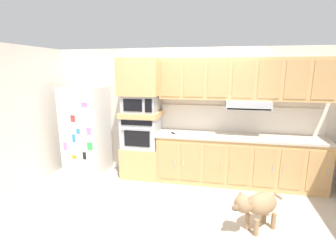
{
  "coord_description": "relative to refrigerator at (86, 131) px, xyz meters",
  "views": [
    {
      "loc": [
        0.57,
        -3.87,
        2.1
      ],
      "look_at": [
        -0.35,
        0.58,
        1.08
      ],
      "focal_mm": 27.13,
      "sensor_mm": 36.0,
      "label": 1
    }
  ],
  "objects": [
    {
      "name": "screwdriver",
      "position": [
        1.8,
        -0.03,
        0.05
      ],
      "size": [
        0.17,
        0.17,
        0.03
      ],
      "color": "black",
      "rests_on": "countertop_slab"
    },
    {
      "name": "ground_plane",
      "position": [
        2.06,
        -0.68,
        -0.88
      ],
      "size": [
        9.6,
        9.6,
        0.0
      ],
      "primitive_type": "plane",
      "color": "#B2A899"
    },
    {
      "name": "countertop_slab",
      "position": [
        3.0,
        0.07,
        0.02
      ],
      "size": [
        3.01,
        0.64,
        0.04
      ],
      "primitive_type": "cube",
      "color": "#BCB2A3",
      "rests_on": "lower_cabinet_run"
    },
    {
      "name": "refrigerator",
      "position": [
        0.0,
        0.0,
        0.0
      ],
      "size": [
        0.76,
        0.73,
        1.76
      ],
      "color": "white",
      "rests_on": "ground"
    },
    {
      "name": "lower_cabinet_run",
      "position": [
        3.0,
        0.07,
        -0.44
      ],
      "size": [
        2.97,
        0.63,
        0.88
      ],
      "color": "tan",
      "rests_on": "ground"
    },
    {
      "name": "oven_base_cabinet",
      "position": [
        1.15,
        0.07,
        -0.58
      ],
      "size": [
        0.74,
        0.62,
        0.6
      ],
      "primitive_type": "cube",
      "color": "tan",
      "rests_on": "ground"
    },
    {
      "name": "upper_cabinet_with_hood",
      "position": [
        3.01,
        0.19,
        1.02
      ],
      "size": [
        2.97,
        0.48,
        0.88
      ],
      "color": "tan",
      "rests_on": "backsplash_panel"
    },
    {
      "name": "built_in_oven",
      "position": [
        1.15,
        0.07,
        0.02
      ],
      "size": [
        0.7,
        0.62,
        0.6
      ],
      "color": "#A8AAAF",
      "rests_on": "oven_base_cabinet"
    },
    {
      "name": "side_panel_left",
      "position": [
        -0.74,
        -0.68,
        0.37
      ],
      "size": [
        0.12,
        7.1,
        2.5
      ],
      "primitive_type": "cube",
      "color": "beige",
      "rests_on": "ground"
    },
    {
      "name": "backsplash_panel",
      "position": [
        3.0,
        0.36,
        0.29
      ],
      "size": [
        3.01,
        0.02,
        0.5
      ],
      "primitive_type": "cube",
      "color": "silver",
      "rests_on": "countertop_slab"
    },
    {
      "name": "microwave",
      "position": [
        1.15,
        0.07,
        0.58
      ],
      "size": [
        0.64,
        0.54,
        0.32
      ],
      "color": "#A8AAAF",
      "rests_on": "appliance_mid_shelf"
    },
    {
      "name": "back_kitchen_wall",
      "position": [
        2.06,
        0.43,
        0.37
      ],
      "size": [
        6.2,
        0.12,
        2.5
      ],
      "primitive_type": "cube",
      "color": "beige",
      "rests_on": "ground"
    },
    {
      "name": "appliance_upper_cabinet",
      "position": [
        1.15,
        0.07,
        1.08
      ],
      "size": [
        0.74,
        0.62,
        0.68
      ],
      "primitive_type": "cube",
      "color": "tan",
      "rests_on": "microwave"
    },
    {
      "name": "appliance_mid_shelf",
      "position": [
        1.15,
        0.07,
        0.37
      ],
      "size": [
        0.74,
        0.62,
        0.1
      ],
      "primitive_type": "cube",
      "color": "tan",
      "rests_on": "built_in_oven"
    },
    {
      "name": "dog",
      "position": [
        3.17,
        -1.38,
        -0.5
      ],
      "size": [
        0.73,
        0.62,
        0.59
      ],
      "rotation": [
        0.0,
        0.0,
        -2.46
      ],
      "color": "#997551",
      "rests_on": "ground"
    }
  ]
}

